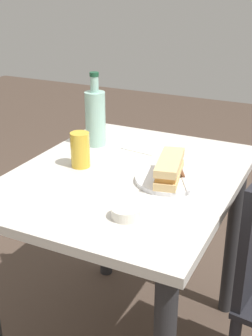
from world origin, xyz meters
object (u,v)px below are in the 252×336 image
(beer_glass, at_px, (80,150))
(knife_near, at_px, (183,177))
(water_bottle, at_px, (95,117))
(olive_bowl, at_px, (126,213))
(dining_table, at_px, (126,212))
(plate_near, at_px, (169,180))
(baguette_sandwich_near, at_px, (169,169))

(beer_glass, bearing_deg, knife_near, 94.75)
(water_bottle, relative_size, olive_bowl, 3.49)
(water_bottle, bearing_deg, dining_table, 49.03)
(plate_near, xyz_separation_m, beer_glass, (0.01, -0.33, 0.05))
(plate_near, bearing_deg, knife_near, 115.98)
(baguette_sandwich_near, relative_size, water_bottle, 0.78)
(dining_table, xyz_separation_m, plate_near, (0.00, 0.16, 0.16))
(knife_near, height_order, beer_glass, beer_glass)
(plate_near, distance_m, baguette_sandwich_near, 0.04)
(water_bottle, height_order, beer_glass, water_bottle)
(beer_glass, bearing_deg, olive_bowl, 49.75)
(knife_near, bearing_deg, dining_table, -85.27)
(knife_near, xyz_separation_m, beer_glass, (0.03, -0.37, 0.04))
(baguette_sandwich_near, distance_m, water_bottle, 0.44)
(dining_table, distance_m, beer_glass, 0.27)
(water_bottle, distance_m, beer_glass, 0.23)
(baguette_sandwich_near, distance_m, knife_near, 0.06)
(baguette_sandwich_near, bearing_deg, knife_near, 115.98)
(plate_near, relative_size, knife_near, 1.35)
(plate_near, bearing_deg, dining_table, -91.64)
(olive_bowl, bearing_deg, plate_near, 174.59)
(beer_glass, bearing_deg, water_bottle, -164.41)
(plate_near, distance_m, beer_glass, 0.33)
(baguette_sandwich_near, height_order, olive_bowl, baguette_sandwich_near)
(dining_table, distance_m, water_bottle, 0.40)
(dining_table, xyz_separation_m, water_bottle, (-0.20, -0.23, 0.26))
(water_bottle, bearing_deg, beer_glass, 15.59)
(baguette_sandwich_near, height_order, water_bottle, water_bottle)
(water_bottle, bearing_deg, olive_bowl, 37.58)
(baguette_sandwich_near, bearing_deg, plate_near, 0.00)
(beer_glass, bearing_deg, baguette_sandwich_near, 91.71)
(dining_table, xyz_separation_m, baguette_sandwich_near, (0.00, 0.16, 0.20))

